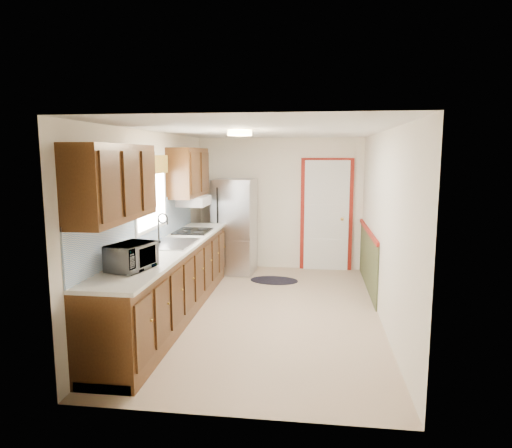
# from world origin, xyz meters

# --- Properties ---
(room_shell) EXTENTS (3.20, 5.20, 2.52)m
(room_shell) POSITION_xyz_m (0.00, 0.00, 1.20)
(room_shell) COLOR tan
(room_shell) RESTS_ON ground
(kitchen_run) EXTENTS (0.63, 4.00, 2.20)m
(kitchen_run) POSITION_xyz_m (-1.24, -0.29, 0.81)
(kitchen_run) COLOR #3B200D
(kitchen_run) RESTS_ON ground
(back_wall_trim) EXTENTS (1.12, 2.30, 2.08)m
(back_wall_trim) POSITION_xyz_m (0.99, 2.21, 0.89)
(back_wall_trim) COLOR maroon
(back_wall_trim) RESTS_ON ground
(ceiling_fixture) EXTENTS (0.30, 0.30, 0.06)m
(ceiling_fixture) POSITION_xyz_m (-0.30, -0.20, 2.36)
(ceiling_fixture) COLOR #FFD88C
(ceiling_fixture) RESTS_ON room_shell
(microwave) EXTENTS (0.38, 0.54, 0.33)m
(microwave) POSITION_xyz_m (-1.20, -1.53, 1.11)
(microwave) COLOR white
(microwave) RESTS_ON kitchen_run
(refrigerator) EXTENTS (0.74, 0.73, 1.68)m
(refrigerator) POSITION_xyz_m (-0.77, 2.05, 0.84)
(refrigerator) COLOR #B7B7BC
(refrigerator) RESTS_ON ground
(rug) EXTENTS (0.83, 0.56, 0.01)m
(rug) POSITION_xyz_m (-0.02, 1.56, 0.01)
(rug) COLOR black
(rug) RESTS_ON ground
(cooktop) EXTENTS (0.50, 0.60, 0.02)m
(cooktop) POSITION_xyz_m (-1.19, 0.78, 0.95)
(cooktop) COLOR black
(cooktop) RESTS_ON kitchen_run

